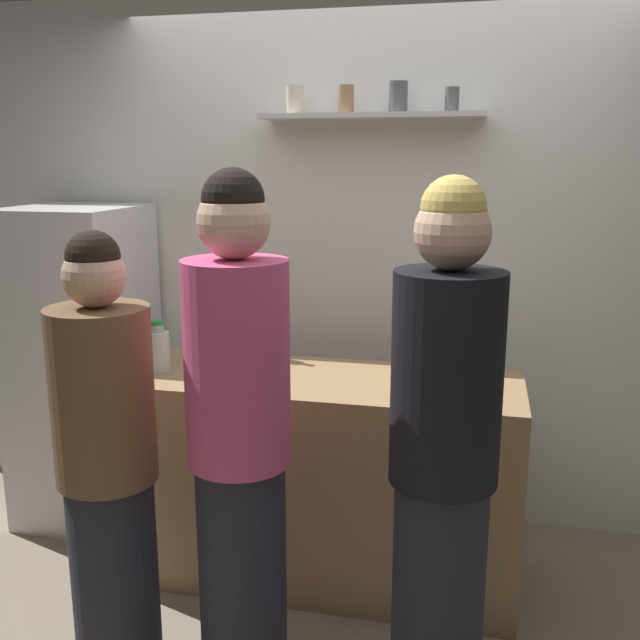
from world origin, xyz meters
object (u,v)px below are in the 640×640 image
at_px(baking_pan, 441,377).
at_px(wine_bottle_green_glass, 266,332).
at_px(person_brown_jacket, 108,469).
at_px(person_pink_top, 239,446).
at_px(water_bottle_plastic, 159,349).
at_px(wine_bottle_amber_glass, 438,372).
at_px(utensil_holder, 198,345).
at_px(refrigerator, 84,365).
at_px(person_blonde, 443,464).

bearing_deg(baking_pan, wine_bottle_green_glass, 166.17).
bearing_deg(person_brown_jacket, person_pink_top, -165.68).
distance_m(water_bottle_plastic, person_brown_jacket, 0.78).
bearing_deg(wine_bottle_amber_glass, person_pink_top, -140.09).
xyz_separation_m(water_bottle_plastic, person_brown_jacket, (0.14, -0.73, -0.22)).
distance_m(utensil_holder, wine_bottle_amber_glass, 1.19).
xyz_separation_m(wine_bottle_amber_glass, person_pink_top, (-0.61, -0.51, -0.14)).
distance_m(refrigerator, person_pink_top, 1.60).
relative_size(refrigerator, wine_bottle_amber_glass, 4.61).
bearing_deg(water_bottle_plastic, person_pink_top, -48.95).
bearing_deg(person_pink_top, wine_bottle_green_glass, 149.03).
bearing_deg(person_blonde, utensil_holder, 65.01).
xyz_separation_m(baking_pan, water_bottle_plastic, (-1.21, -0.10, 0.07)).
bearing_deg(baking_pan, utensil_holder, 173.61).
bearing_deg(utensil_holder, person_blonde, -37.30).
bearing_deg(person_blonde, water_bottle_plastic, 74.43).
distance_m(baking_pan, person_pink_top, 1.00).
relative_size(utensil_holder, wine_bottle_amber_glass, 0.57).
xyz_separation_m(refrigerator, wine_bottle_green_glass, (0.98, -0.06, 0.24)).
height_order(wine_bottle_green_glass, water_bottle_plastic, wine_bottle_green_glass).
relative_size(refrigerator, water_bottle_plastic, 7.12).
bearing_deg(water_bottle_plastic, refrigerator, 148.53).
xyz_separation_m(utensil_holder, person_blonde, (1.17, -0.89, -0.09)).
height_order(person_pink_top, person_blonde, person_pink_top).
xyz_separation_m(baking_pan, wine_bottle_amber_glass, (0.00, -0.28, 0.10)).
height_order(refrigerator, person_brown_jacket, person_brown_jacket).
distance_m(refrigerator, baking_pan, 1.82).
relative_size(refrigerator, person_pink_top, 0.88).
bearing_deg(refrigerator, wine_bottle_green_glass, -3.55).
bearing_deg(person_brown_jacket, water_bottle_plastic, -69.49).
relative_size(baking_pan, utensil_holder, 1.74).
xyz_separation_m(baking_pan, person_blonde, (0.05, -0.77, -0.05)).
distance_m(wine_bottle_amber_glass, person_brown_jacket, 1.23).
distance_m(wine_bottle_amber_glass, person_pink_top, 0.81).
height_order(utensil_holder, wine_bottle_amber_glass, wine_bottle_amber_glass).
height_order(refrigerator, baking_pan, refrigerator).
bearing_deg(person_brown_jacket, wine_bottle_green_glass, -94.22).
xyz_separation_m(utensil_holder, person_pink_top, (0.51, -0.92, -0.08)).
bearing_deg(person_brown_jacket, person_blonde, -167.27).
xyz_separation_m(utensil_holder, wine_bottle_green_glass, (0.30, 0.08, 0.06)).
bearing_deg(baking_pan, wine_bottle_amber_glass, -89.44).
bearing_deg(wine_bottle_green_glass, utensil_holder, -166.04).
height_order(baking_pan, person_pink_top, person_pink_top).
relative_size(person_brown_jacket, person_blonde, 0.90).
distance_m(utensil_holder, person_blonde, 1.48).
bearing_deg(wine_bottle_amber_glass, baking_pan, 90.56).
distance_m(refrigerator, person_blonde, 2.12).
distance_m(refrigerator, wine_bottle_green_glass, 1.02).
height_order(baking_pan, wine_bottle_amber_glass, wine_bottle_amber_glass).
height_order(wine_bottle_amber_glass, wine_bottle_green_glass, wine_bottle_amber_glass).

